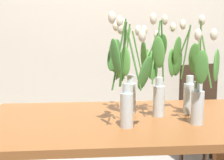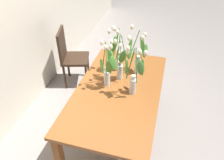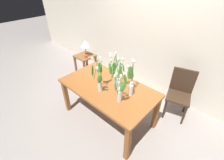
% 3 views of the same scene
% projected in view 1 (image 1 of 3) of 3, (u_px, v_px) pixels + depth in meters
% --- Properties ---
extents(room_wall_rear, '(9.00, 0.10, 2.70)m').
position_uv_depth(room_wall_rear, '(108.00, 19.00, 3.10)').
color(room_wall_rear, beige).
rests_on(room_wall_rear, ground).
extents(dining_table, '(1.60, 0.90, 0.74)m').
position_uv_depth(dining_table, '(126.00, 134.00, 1.82)').
color(dining_table, brown).
rests_on(dining_table, ground).
extents(tulip_vase_0, '(0.21, 0.26, 0.59)m').
position_uv_depth(tulip_vase_0, '(156.00, 75.00, 1.81)').
color(tulip_vase_0, silver).
rests_on(tulip_vase_0, dining_table).
extents(tulip_vase_1, '(0.16, 0.15, 0.56)m').
position_uv_depth(tulip_vase_1, '(184.00, 78.00, 1.92)').
color(tulip_vase_1, silver).
rests_on(tulip_vase_1, dining_table).
extents(tulip_vase_2, '(0.17, 0.24, 0.58)m').
position_uv_depth(tulip_vase_2, '(200.00, 85.00, 1.67)').
color(tulip_vase_2, silver).
rests_on(tulip_vase_2, dining_table).
extents(tulip_vase_3, '(0.25, 0.22, 0.59)m').
position_uv_depth(tulip_vase_3, '(125.00, 81.00, 1.61)').
color(tulip_vase_3, silver).
rests_on(tulip_vase_3, dining_table).
extents(tulip_vase_4, '(0.24, 0.20, 0.57)m').
position_uv_depth(tulip_vase_4, '(129.00, 76.00, 1.90)').
color(tulip_vase_4, silver).
rests_on(tulip_vase_4, dining_table).
extents(dining_chair, '(0.50, 0.50, 0.93)m').
position_uv_depth(dining_chair, '(205.00, 110.00, 2.88)').
color(dining_chair, '#382619').
rests_on(dining_chair, ground).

